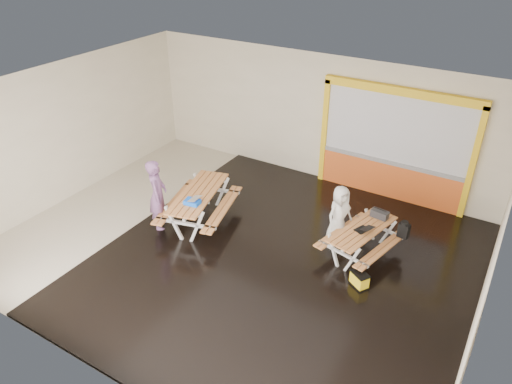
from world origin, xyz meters
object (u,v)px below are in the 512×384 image
Objects in this scene: picnic_table_left at (199,200)px; dark_case at (336,237)px; person_right at (339,214)px; laptop_right at (364,229)px; toolbox at (380,214)px; blue_pouch at (192,202)px; laptop_left at (192,200)px; fluke_bag at (359,280)px; backpack at (404,229)px; picnic_table_right at (362,235)px; person_left at (158,195)px.

picnic_table_left is 3.32m from dark_case.
laptop_right is (0.68, -0.32, 0.01)m from person_right.
toolbox is at bearing 18.96° from picnic_table_left.
laptop_right is at bearing -91.08° from person_right.
blue_pouch is 0.85× the size of toolbox.
dark_case is at bearing 25.53° from laptop_left.
laptop_left is 1.10× the size of blue_pouch.
backpack is at bearing 75.61° from fluke_bag.
fluke_bag is at bearing -3.39° from picnic_table_left.
picnic_table_right is 5.11× the size of toolbox.
dark_case is (-0.70, 0.32, -0.65)m from laptop_right.
toolbox is at bearing -41.74° from person_right.
picnic_table_right is at bearing 19.17° from blue_pouch.
laptop_left reaches higher than picnic_table_right.
person_right is 0.64m from dark_case.
dark_case is (-0.65, 0.23, -0.44)m from picnic_table_right.
person_left is at bearing -156.75° from toolbox.
blue_pouch reaches higher than dark_case.
laptop_right is at bearing 16.77° from laptop_left.
laptop_left is at bearing -163.23° from laptop_right.
toolbox reaches higher than backpack.
person_right is 1.41m from backpack.
person_right is at bearing 26.64° from blue_pouch.
picnic_table_left reaches higher than fluke_bag.
toolbox is 0.89× the size of fluke_bag.
person_left reaches higher than dark_case.
person_left is 4.08× the size of laptop_right.
blue_pouch is 4.66m from backpack.
blue_pouch is at bearing -162.29° from laptop_right.
picnic_table_right is at bearing -19.43° from dark_case.
backpack is (5.21, 1.89, -0.23)m from person_left.
person_right is 3.35× the size of toolbox.
toolbox is at bearing 24.19° from dark_case.
picnic_table_left reaches higher than backpack.
picnic_table_right is at bearing 117.89° from laptop_right.
blue_pouch is at bearing -158.07° from backpack.
person_right is 0.87m from toolbox.
picnic_table_right is 4.69m from person_left.
picnic_table_left is 6.31× the size of backpack.
fluke_bag is (3.93, 0.24, -0.70)m from blue_pouch.
dark_case is at bearing 160.57° from picnic_table_right.
picnic_table_right is 4.56× the size of fluke_bag.
fluke_bag is at bearing -71.43° from laptop_right.
picnic_table_left is 4.69m from backpack.
laptop_right reaches higher than dark_case.
picnic_table_left is 1.83× the size of person_right.
backpack reaches higher than picnic_table_right.
laptop_left reaches higher than blue_pouch.
blue_pouch is at bearing -114.21° from person_left.
person_right is 3.14× the size of laptop_right.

